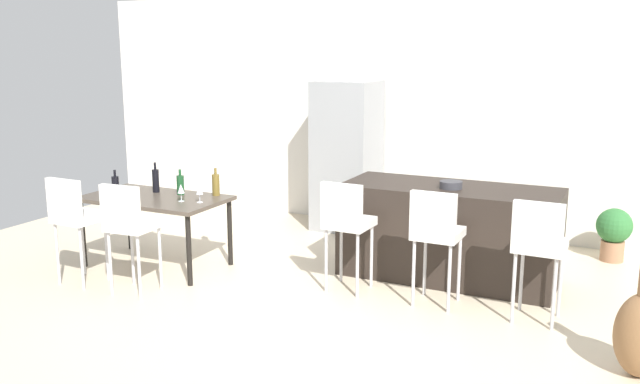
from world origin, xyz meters
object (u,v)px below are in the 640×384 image
Objects in this scene: dining_chair_near at (74,214)px; refrigerator at (347,156)px; dining_table at (155,203)px; wine_bottle_end at (180,184)px; kitchen_island at (449,232)px; wine_glass_middle at (199,190)px; dining_chair_far at (129,221)px; bar_chair_right at (539,242)px; fruit_bowl at (451,185)px; bar_chair_left at (346,219)px; bar_chair_middle at (436,230)px; potted_plant at (614,231)px; wine_glass_left at (181,189)px; wine_bottle_near at (116,186)px; wine_bottle_corner at (216,184)px; wine_bottle_far at (156,180)px.

refrigerator is at bearing 63.72° from dining_chair_near.
wine_bottle_end is (0.17, 0.21, 0.17)m from dining_table.
kitchen_island is 2.50m from wine_glass_middle.
dining_chair_near is 6.03× the size of wine_glass_middle.
dining_chair_far is 0.57× the size of refrigerator.
kitchen_island is 7.83× the size of wine_bottle_end.
bar_chair_right is at bearing 2.36° from dining_table.
dining_chair_far reaches higher than wine_bottle_end.
bar_chair_right is at bearing -37.76° from fruit_bowl.
bar_chair_left reaches higher than dining_table.
kitchen_island is 1.98× the size of bar_chair_middle.
dining_table is 2.55× the size of potted_plant.
wine_glass_left is at bearing -176.45° from bar_chair_right.
kitchen_island is at bearing 19.04° from wine_bottle_near.
wine_glass_middle is (0.04, -0.34, 0.01)m from wine_bottle_corner.
wine_bottle_corner is at bearing -108.18° from refrigerator.
wine_glass_middle is 0.80× the size of fruit_bowl.
potted_plant is at bearing 57.15° from bar_chair_middle.
wine_bottle_corner is at bearing 18.69° from wine_bottle_end.
potted_plant is (4.66, 2.39, -0.52)m from wine_bottle_near.
wine_bottle_near is at bearing -173.16° from wine_glass_left.
kitchen_island is 0.85m from bar_chair_middle.
bar_chair_left is 1.92m from wine_bottle_end.
wine_bottle_end is at bearing 49.85° from dining_table.
wine_bottle_end is at bearing 150.88° from wine_glass_middle.
bar_chair_left reaches higher than wine_bottle_near.
bar_chair_right is 3.93m from wine_bottle_far.
dining_chair_far reaches higher than wine_glass_middle.
dining_table is 0.44m from wine_bottle_near.
dining_chair_far is 1.13m from wine_bottle_corner.
refrigerator reaches higher than bar_chair_middle.
refrigerator reaches higher than dining_chair_near.
fruit_bowl is at bearing 20.73° from wine_glass_left.
bar_chair_left reaches higher than wine_glass_left.
dining_chair_near is (-3.17, -1.74, 0.24)m from kitchen_island.
dining_chair_near is at bearing -85.54° from wine_bottle_near.
wine_bottle_far is at bearing 179.55° from bar_chair_right.
dining_table is at bearing -177.64° from bar_chair_right.
wine_bottle_near is (-0.38, -0.15, 0.17)m from dining_table.
bar_chair_middle is 3.95× the size of wine_bottle_end.
refrigerator is at bearing 179.82° from potted_plant.
kitchen_island is 2.42m from wine_bottle_corner.
kitchen_island is 7.61× the size of wine_bottle_near.
dining_chair_far is (-3.46, -0.93, 0.00)m from bar_chair_right.
bar_chair_middle reaches higher than wine_glass_left.
dining_table is at bearing -152.31° from potted_plant.
wine_bottle_corner reaches higher than wine_bottle_near.
wine_bottle_far is 1.47× the size of fruit_bowl.
bar_chair_right is 4.19m from wine_bottle_near.
dining_table is (-3.79, -0.16, -0.03)m from bar_chair_right.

